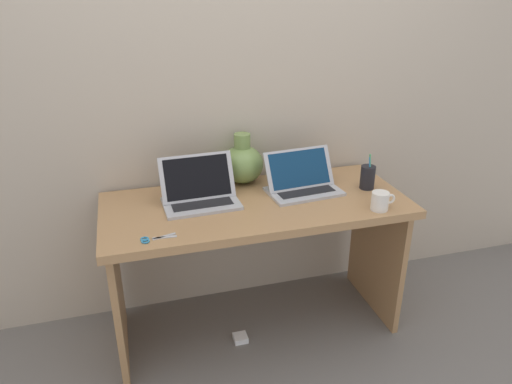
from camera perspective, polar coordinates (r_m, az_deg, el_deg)
The scene contains 10 objects.
ground_plane at distance 2.66m, azimuth -0.00°, elevation -15.63°, with size 6.00×6.00×0.00m, color slate.
back_wall at distance 2.44m, azimuth -2.34°, elevation 12.25°, with size 4.40×0.04×2.40m, color #BCAD99.
desk at distance 2.34m, azimuth -0.00°, elevation -4.69°, with size 1.45×0.63×0.73m.
laptop_left at distance 2.25m, azimuth -6.81°, elevation 0.09°, with size 0.36×0.25×0.22m.
laptop_right at distance 2.37m, azimuth 5.52°, elevation 1.33°, with size 0.37×0.26×0.20m.
green_vase at distance 2.45m, azimuth -1.64°, elevation 3.50°, with size 0.22×0.22×0.26m.
coffee_mug at distance 2.24m, azimuth 14.73°, elevation -1.05°, with size 0.12×0.08×0.09m.
pen_cup at distance 2.46m, azimuth 13.21°, elevation 1.80°, with size 0.07×0.07×0.19m.
scissors at distance 1.98m, azimuth -12.39°, elevation -5.53°, with size 0.15×0.06×0.01m.
power_brick at distance 2.56m, azimuth -1.89°, elevation -17.13°, with size 0.07×0.07×0.03m, color white.
Camera 1 is at (-0.56, -1.97, 1.70)m, focal length 33.29 mm.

